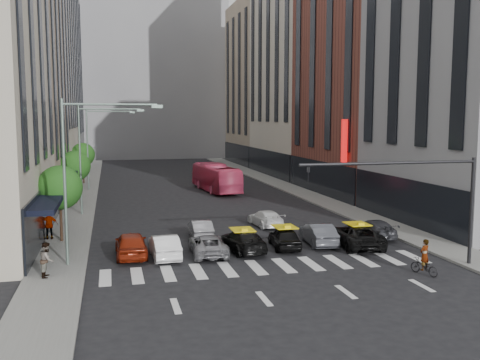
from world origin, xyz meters
TOP-DOWN VIEW (x-y plane):
  - ground at (0.00, 0.00)m, footprint 160.00×160.00m
  - sidewalk_left at (-11.50, 30.00)m, footprint 3.00×96.00m
  - sidewalk_right at (11.50, 30.00)m, footprint 3.00×96.00m
  - building_left_b at (-17.00, 28.00)m, footprint 8.00×16.00m
  - building_left_c at (-17.00, 46.00)m, footprint 8.00×20.00m
  - building_left_d at (-17.00, 65.00)m, footprint 8.00×18.00m
  - building_right_a at (17.00, 10.00)m, footprint 8.00×16.00m
  - building_right_b at (17.00, 27.00)m, footprint 8.00×18.00m
  - building_right_c at (17.00, 46.00)m, footprint 8.00×20.00m
  - building_right_d at (17.00, 65.00)m, footprint 8.00×18.00m
  - building_far at (0.00, 85.00)m, footprint 30.00×10.00m
  - tree_near at (-11.80, 10.00)m, footprint 2.88×2.88m
  - tree_mid at (-11.80, 26.00)m, footprint 2.88×2.88m
  - tree_far at (-11.80, 42.00)m, footprint 2.88×2.88m
  - streetlamp_near at (-10.04, 4.00)m, footprint 5.38×0.25m
  - streetlamp_mid at (-10.04, 20.00)m, footprint 5.38×0.25m
  - streetlamp_far at (-10.04, 36.00)m, footprint 5.38×0.25m
  - traffic_signal at (7.69, -1.00)m, footprint 10.10×0.20m
  - liberty_sign at (12.60, 20.00)m, footprint 0.30×0.70m
  - car_red at (-7.53, 5.38)m, footprint 1.82×4.46m
  - car_white_front at (-5.65, 4.72)m, footprint 1.62×4.25m
  - car_silver at (-3.07, 4.76)m, footprint 2.23×4.50m
  - taxi_left at (-0.87, 5.12)m, footprint 2.46×4.80m
  - taxi_center at (1.90, 5.28)m, footprint 2.03×4.09m
  - car_grey_mid at (4.30, 5.69)m, footprint 1.89×4.45m
  - taxi_right at (6.49, 4.61)m, footprint 3.07×5.44m
  - car_grey_curb at (8.82, 6.72)m, footprint 1.75×4.24m
  - car_row2_left at (-2.76, 9.31)m, footprint 1.42×3.87m
  - car_row2_right at (2.67, 12.11)m, footprint 2.08×4.34m
  - bus at (2.76, 31.82)m, footprint 3.70×11.14m
  - motorcycle at (7.13, -1.91)m, footprint 1.13×1.78m
  - rider at (7.13, -1.91)m, footprint 0.70×0.57m
  - pedestrian_near at (-11.83, 1.87)m, footprint 0.72×0.90m
  - pedestrian_far at (-12.60, 10.68)m, footprint 1.13×0.48m

SIDE VIEW (x-z plane):
  - ground at x=0.00m, z-range 0.00..0.00m
  - sidewalk_left at x=-11.50m, z-range 0.00..0.15m
  - sidewalk_right at x=11.50m, z-range 0.00..0.15m
  - motorcycle at x=7.13m, z-range 0.00..0.88m
  - car_row2_right at x=2.67m, z-range 0.00..1.22m
  - car_silver at x=-3.07m, z-range 0.00..1.23m
  - car_grey_curb at x=8.82m, z-range 0.00..1.23m
  - car_row2_left at x=-2.76m, z-range 0.00..1.27m
  - taxi_left at x=-0.87m, z-range 0.00..1.33m
  - taxi_center at x=1.90m, z-range 0.00..1.34m
  - car_white_front at x=-5.65m, z-range 0.00..1.38m
  - car_grey_mid at x=4.30m, z-range 0.00..1.43m
  - taxi_right at x=6.49m, z-range 0.00..1.43m
  - car_red at x=-7.53m, z-range 0.00..1.52m
  - pedestrian_near at x=-11.83m, z-range 0.15..1.92m
  - pedestrian_far at x=-12.60m, z-range 0.15..2.06m
  - bus at x=2.76m, z-range 0.00..3.04m
  - rider at x=7.13m, z-range 0.88..2.53m
  - tree_near at x=-11.80m, z-range 1.18..6.13m
  - tree_mid at x=-11.80m, z-range 1.18..6.13m
  - tree_far at x=-11.80m, z-range 1.18..6.13m
  - traffic_signal at x=7.69m, z-range 1.47..7.47m
  - streetlamp_near at x=-10.04m, z-range 1.40..10.40m
  - streetlamp_mid at x=-10.04m, z-range 1.40..10.40m
  - streetlamp_far at x=-10.04m, z-range 1.40..10.40m
  - liberty_sign at x=12.60m, z-range 4.00..8.00m
  - building_left_b at x=-17.00m, z-range 0.00..24.00m
  - building_right_b at x=17.00m, z-range 0.00..26.00m
  - building_right_d at x=17.00m, z-range 0.00..28.00m
  - building_left_d at x=-17.00m, z-range 0.00..30.00m
  - building_right_a at x=17.00m, z-range 0.00..32.00m
  - building_left_c at x=-17.00m, z-range 0.00..36.00m
  - building_far at x=0.00m, z-range 0.00..36.00m
  - building_right_c at x=17.00m, z-range 0.00..40.00m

